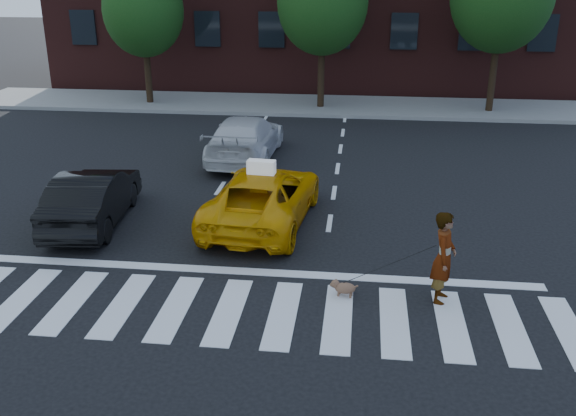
{
  "coord_description": "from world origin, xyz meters",
  "views": [
    {
      "loc": [
        2.27,
        -10.05,
        6.01
      ],
      "look_at": [
        0.8,
        2.49,
        1.1
      ],
      "focal_mm": 40.0,
      "sensor_mm": 36.0,
      "label": 1
    }
  ],
  "objects_px": {
    "tree_left": "(143,0)",
    "black_sedan": "(93,197)",
    "woman": "(444,257)",
    "dog": "(343,287)",
    "white_suv": "(245,138)",
    "taxi": "(263,197)"
  },
  "relations": [
    {
      "from": "tree_left",
      "to": "black_sedan",
      "type": "relative_size",
      "value": 1.61
    },
    {
      "from": "black_sedan",
      "to": "woman",
      "type": "height_order",
      "value": "woman"
    },
    {
      "from": "dog",
      "to": "tree_left",
      "type": "bearing_deg",
      "value": 130.35
    },
    {
      "from": "white_suv",
      "to": "woman",
      "type": "height_order",
      "value": "woman"
    },
    {
      "from": "taxi",
      "to": "dog",
      "type": "height_order",
      "value": "taxi"
    },
    {
      "from": "tree_left",
      "to": "woman",
      "type": "bearing_deg",
      "value": -56.07
    },
    {
      "from": "taxi",
      "to": "white_suv",
      "type": "bearing_deg",
      "value": -69.84
    },
    {
      "from": "taxi",
      "to": "dog",
      "type": "xyz_separation_m",
      "value": [
        2.07,
        -3.49,
        -0.47
      ]
    },
    {
      "from": "woman",
      "to": "black_sedan",
      "type": "bearing_deg",
      "value": 83.92
    },
    {
      "from": "dog",
      "to": "white_suv",
      "type": "bearing_deg",
      "value": 122.81
    },
    {
      "from": "tree_left",
      "to": "dog",
      "type": "bearing_deg",
      "value": -60.87
    },
    {
      "from": "black_sedan",
      "to": "white_suv",
      "type": "distance_m",
      "value": 6.36
    },
    {
      "from": "woman",
      "to": "white_suv",
      "type": "bearing_deg",
      "value": 45.3
    },
    {
      "from": "white_suv",
      "to": "woman",
      "type": "bearing_deg",
      "value": 122.77
    },
    {
      "from": "tree_left",
      "to": "woman",
      "type": "xyz_separation_m",
      "value": [
        10.85,
        -16.13,
        -3.55
      ]
    },
    {
      "from": "taxi",
      "to": "black_sedan",
      "type": "height_order",
      "value": "black_sedan"
    },
    {
      "from": "white_suv",
      "to": "taxi",
      "type": "bearing_deg",
      "value": 106.24
    },
    {
      "from": "tree_left",
      "to": "taxi",
      "type": "relative_size",
      "value": 1.38
    },
    {
      "from": "black_sedan",
      "to": "white_suv",
      "type": "xyz_separation_m",
      "value": [
        2.69,
        5.76,
        0.03
      ]
    },
    {
      "from": "white_suv",
      "to": "dog",
      "type": "distance_m",
      "value": 9.4
    },
    {
      "from": "tree_left",
      "to": "dog",
      "type": "xyz_separation_m",
      "value": [
        9.02,
        -16.19,
        -4.26
      ]
    },
    {
      "from": "taxi",
      "to": "dog",
      "type": "distance_m",
      "value": 4.09
    }
  ]
}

